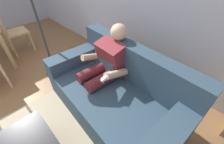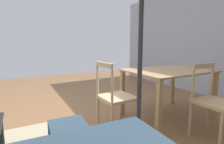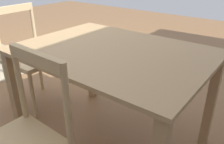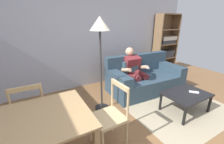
% 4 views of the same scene
% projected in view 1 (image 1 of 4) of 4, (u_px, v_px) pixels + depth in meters
% --- Properties ---
extents(couch, '(1.90, 1.05, 0.89)m').
position_uv_depth(couch, '(116.00, 92.00, 1.91)').
color(couch, '#2D4251').
rests_on(couch, ground_plane).
extents(person_lounging, '(0.61, 0.91, 1.09)m').
position_uv_depth(person_lounging, '(105.00, 67.00, 1.94)').
color(person_lounging, maroon).
rests_on(person_lounging, ground_plane).
extents(dining_chair_near_wall, '(0.43, 0.43, 0.92)m').
position_uv_depth(dining_chair_near_wall, '(14.00, 32.00, 3.04)').
color(dining_chair_near_wall, tan).
rests_on(dining_chair_near_wall, ground_plane).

